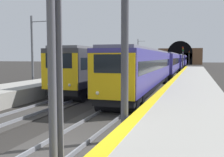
{
  "coord_description": "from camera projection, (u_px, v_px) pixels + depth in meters",
  "views": [
    {
      "loc": [
        -7.34,
        -4.39,
        3.23
      ],
      "look_at": [
        8.59,
        0.82,
        1.83
      ],
      "focal_mm": 41.08,
      "sensor_mm": 36.0,
      "label": 1
    }
  ],
  "objects": [
    {
      "name": "railway_signal_mid",
      "position": [
        183.0,
        57.0,
        52.83
      ],
      "size": [
        0.39,
        0.38,
        5.42
      ],
      "rotation": [
        0.0,
        0.0,
        3.14
      ],
      "color": "#4C4C54",
      "rests_on": "ground_plane"
    },
    {
      "name": "catenary_mast_near",
      "position": [
        138.0,
        54.0,
        71.83
      ],
      "size": [
        0.22,
        2.09,
        8.26
      ],
      "color": "#595B60",
      "rests_on": "ground_plane"
    },
    {
      "name": "ground_plane",
      "position": [
        56.0,
        154.0,
        8.58
      ],
      "size": [
        320.0,
        320.0,
        0.0
      ],
      "primitive_type": "plane",
      "color": "#282623"
    },
    {
      "name": "platform_right_edge_strip",
      "position": [
        123.0,
        129.0,
        7.77
      ],
      "size": [
        112.0,
        0.5,
        0.01
      ],
      "primitive_type": "cube",
      "color": "yellow",
      "rests_on": "platform_right"
    },
    {
      "name": "railway_signal_near",
      "position": [
        52.0,
        40.0,
        4.8
      ],
      "size": [
        0.39,
        0.38,
        5.91
      ],
      "rotation": [
        0.0,
        0.0,
        3.14
      ],
      "color": "#4C4C54",
      "rests_on": "ground_plane"
    },
    {
      "name": "track_main_line",
      "position": [
        56.0,
        152.0,
        8.58
      ],
      "size": [
        160.0,
        3.17,
        0.21
      ],
      "color": "#383533",
      "rests_on": "ground_plane"
    },
    {
      "name": "tunnel_portal",
      "position": [
        180.0,
        56.0,
        112.57
      ],
      "size": [
        2.96,
        18.82,
        10.54
      ],
      "color": "brown",
      "rests_on": "ground_plane"
    },
    {
      "name": "platform_right",
      "position": [
        182.0,
        153.0,
        7.27
      ],
      "size": [
        112.0,
        4.01,
        1.03
      ],
      "primitive_type": "cube",
      "color": "#9E9B93",
      "rests_on": "ground_plane"
    },
    {
      "name": "train_main_approaching",
      "position": [
        174.0,
        62.0,
        53.86
      ],
      "size": [
        85.16,
        3.05,
        3.91
      ],
      "rotation": [
        0.0,
        0.0,
        3.16
      ],
      "color": "navy",
      "rests_on": "ground_plane"
    },
    {
      "name": "railway_signal_far",
      "position": [
        189.0,
        57.0,
        100.25
      ],
      "size": [
        0.39,
        0.38,
        5.61
      ],
      "rotation": [
        0.0,
        0.0,
        3.14
      ],
      "color": "#38383D",
      "rests_on": "ground_plane"
    },
    {
      "name": "train_adjacent_platform",
      "position": [
        140.0,
        62.0,
        43.86
      ],
      "size": [
        55.79,
        3.22,
        4.94
      ],
      "rotation": [
        0.0,
        0.0,
        3.16
      ],
      "color": "#333338",
      "rests_on": "ground_plane"
    },
    {
      "name": "catenary_mast_far",
      "position": [
        33.0,
        52.0,
        25.46
      ],
      "size": [
        0.22,
        2.49,
        7.3
      ],
      "color": "#595B60",
      "rests_on": "ground_plane"
    }
  ]
}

